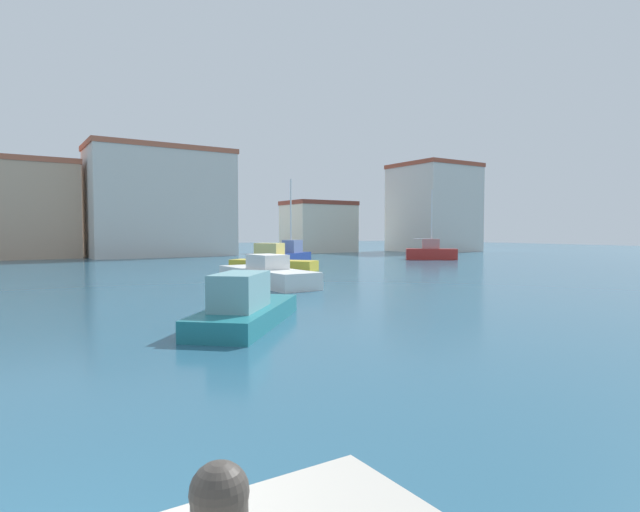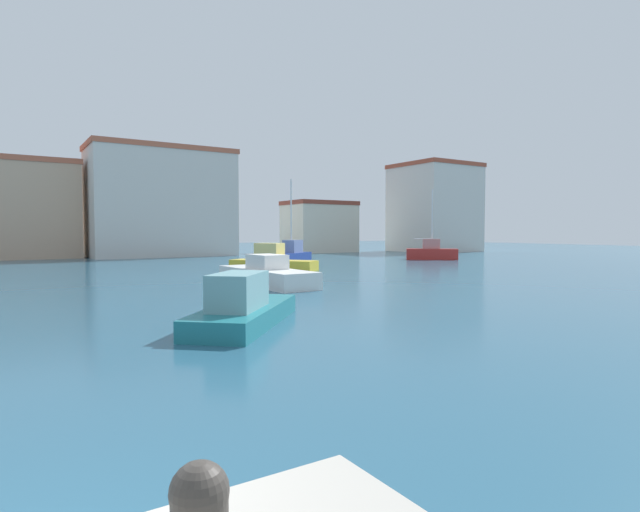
# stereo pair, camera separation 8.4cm
# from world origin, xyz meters

# --- Properties ---
(water) EXTENTS (160.00, 160.00, 0.00)m
(water) POSITION_xyz_m (15.00, 20.00, 0.00)
(water) COLOR #285670
(water) RESTS_ON ground
(sailboat_blue_near_pier) EXTENTS (4.92, 3.91, 6.84)m
(sailboat_blue_near_pier) POSITION_xyz_m (20.90, 32.66, 0.67)
(sailboat_blue_near_pier) COLOR #233D93
(sailboat_blue_near_pier) RESTS_ON water
(sailboat_red_distant_north) EXTENTS (4.30, 3.82, 6.32)m
(sailboat_red_distant_north) POSITION_xyz_m (33.43, 29.12, 0.67)
(sailboat_red_distant_north) COLOR #B22823
(sailboat_red_distant_north) RESTS_ON water
(motorboat_yellow_center_channel) EXTENTS (4.73, 5.66, 1.79)m
(motorboat_yellow_center_channel) POSITION_xyz_m (15.63, 25.96, 0.59)
(motorboat_yellow_center_channel) COLOR gold
(motorboat_yellow_center_channel) RESTS_ON water
(motorboat_teal_inner_mooring) EXTENTS (4.78, 5.03, 1.48)m
(motorboat_teal_inner_mooring) POSITION_xyz_m (5.92, 8.93, 0.50)
(motorboat_teal_inner_mooring) COLOR #1E707A
(motorboat_teal_inner_mooring) RESTS_ON water
(motorboat_white_far_left) EXTENTS (2.11, 6.82, 1.46)m
(motorboat_white_far_left) POSITION_xyz_m (11.17, 17.95, 0.50)
(motorboat_white_far_left) COLOR white
(motorboat_white_far_left) RESTS_ON water
(harbor_office) EXTENTS (12.46, 7.03, 9.28)m
(harbor_office) POSITION_xyz_m (1.13, 51.45, 4.65)
(harbor_office) COLOR tan
(harbor_office) RESTS_ON ground
(yacht_club) EXTENTS (14.11, 7.29, 11.01)m
(yacht_club) POSITION_xyz_m (14.66, 48.49, 5.51)
(yacht_club) COLOR beige
(yacht_club) RESTS_ON ground
(warehouse_block) EXTENTS (8.07, 5.76, 6.18)m
(warehouse_block) POSITION_xyz_m (33.47, 48.01, 3.10)
(warehouse_block) COLOR beige
(warehouse_block) RESTS_ON ground
(waterfront_apartments) EXTENTS (9.11, 8.69, 11.03)m
(waterfront_apartments) POSITION_xyz_m (47.31, 42.49, 5.52)
(waterfront_apartments) COLOR beige
(waterfront_apartments) RESTS_ON ground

